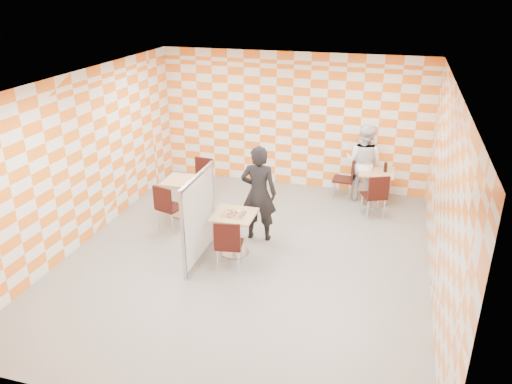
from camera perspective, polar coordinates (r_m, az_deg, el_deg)
room_shell at (r=8.47m, az=-0.01°, el=3.13°), size 7.00×7.00×7.00m
main_table at (r=8.54m, az=-2.50°, el=-3.97°), size 0.70×0.70×0.75m
second_table at (r=10.69m, az=13.55°, el=1.14°), size 0.70×0.70×0.75m
empty_table at (r=10.05m, az=-8.39°, el=0.10°), size 0.70×0.70×0.75m
chair_main_front at (r=8.00m, az=-3.18°, el=-5.73°), size 0.48×0.49×0.92m
chair_second_front at (r=10.04m, az=13.56°, el=-0.12°), size 0.56×0.57×0.92m
chair_second_side at (r=10.80m, az=10.44°, el=1.84°), size 0.44×0.43×0.92m
chair_empty_near at (r=9.42m, az=-10.16°, el=-1.41°), size 0.52×0.53×0.92m
chair_empty_far at (r=10.66m, az=-6.17°, el=1.81°), size 0.47×0.47×0.92m
partition at (r=8.26m, az=-6.54°, el=-2.95°), size 0.08×1.38×1.55m
man_dark at (r=8.87m, az=0.31°, el=-0.17°), size 0.68×0.48×1.78m
man_white at (r=10.78m, az=12.18°, el=3.32°), size 0.97×0.85×1.67m
pizza_on_foil at (r=8.42m, az=-2.56°, el=-2.45°), size 0.40×0.40×0.04m
sport_bottle at (r=10.67m, az=12.74°, el=3.07°), size 0.06×0.06×0.20m
soda_bottle at (r=10.57m, az=14.58°, el=2.77°), size 0.07×0.07×0.23m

